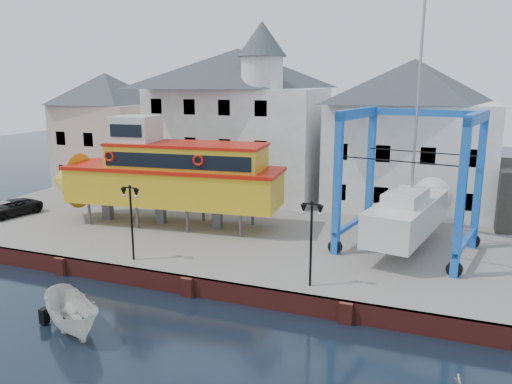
% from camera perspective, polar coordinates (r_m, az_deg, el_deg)
% --- Properties ---
extents(ground, '(140.00, 140.00, 0.00)m').
position_cam_1_polar(ground, '(25.97, -7.76, -11.68)').
color(ground, '#18232D').
rests_on(ground, ground).
extents(hardstanding, '(44.00, 22.00, 1.00)m').
position_cam_1_polar(hardstanding, '(35.21, 0.81, -4.10)').
color(hardstanding, slate).
rests_on(hardstanding, ground).
extents(quay_wall, '(44.00, 0.47, 1.00)m').
position_cam_1_polar(quay_wall, '(25.85, -7.68, -10.58)').
color(quay_wall, maroon).
rests_on(quay_wall, ground).
extents(building_pink, '(8.00, 7.00, 10.30)m').
position_cam_1_polar(building_pink, '(48.88, -16.54, 6.86)').
color(building_pink, '#CFA992').
rests_on(building_pink, hardstanding).
extents(building_white_main, '(14.00, 8.30, 14.00)m').
position_cam_1_polar(building_white_main, '(42.50, -1.92, 8.19)').
color(building_white_main, silver).
rests_on(building_white_main, hardstanding).
extents(building_white_right, '(12.00, 8.00, 11.20)m').
position_cam_1_polar(building_white_right, '(39.94, 17.23, 6.27)').
color(building_white_right, silver).
rests_on(building_white_right, hardstanding).
extents(lamp_post_left, '(1.12, 0.32, 4.20)m').
position_cam_1_polar(lamp_post_left, '(27.61, -14.14, -1.30)').
color(lamp_post_left, black).
rests_on(lamp_post_left, hardstanding).
extents(lamp_post_right, '(1.12, 0.32, 4.20)m').
position_cam_1_polar(lamp_post_right, '(23.47, 6.36, -3.45)').
color(lamp_post_right, black).
rests_on(lamp_post_right, hardstanding).
extents(tour_boat, '(17.13, 5.61, 7.33)m').
position_cam_1_polar(tour_boat, '(34.28, -10.97, 2.01)').
color(tour_boat, '#59595E').
rests_on(tour_boat, hardstanding).
extents(travel_lift, '(8.19, 10.57, 15.50)m').
position_cam_1_polar(travel_lift, '(30.53, 17.42, -1.33)').
color(travel_lift, blue).
rests_on(travel_lift, hardstanding).
extents(van, '(2.88, 4.53, 1.16)m').
position_cam_1_polar(van, '(40.40, -26.18, -1.64)').
color(van, black).
rests_on(van, hardstanding).
extents(motorboat_a, '(4.74, 3.90, 1.75)m').
position_cam_1_polar(motorboat_a, '(23.91, -20.10, -14.63)').
color(motorboat_a, silver).
rests_on(motorboat_a, ground).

